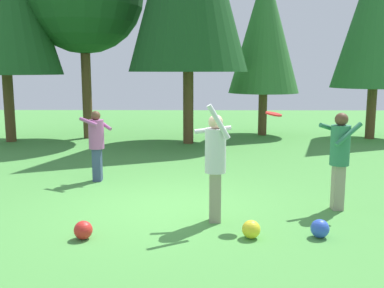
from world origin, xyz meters
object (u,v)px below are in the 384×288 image
Objects in this scene: person_thrower at (215,158)px; person_bystander at (96,140)px; frisbee at (274,114)px; tree_right at (265,30)px; person_catcher at (340,153)px; ball_yellow at (251,229)px; tree_far_right at (378,11)px; ball_red at (83,230)px; ball_blue at (320,229)px.

person_thrower is 3.72m from person_bystander.
tree_right is (1.24, 9.84, 2.19)m from frisbee.
person_bystander is at bearing 122.30° from person_thrower.
person_thrower is 10.66m from tree_right.
ball_yellow is at bearing 18.58° from person_catcher.
ball_red is at bearing -128.59° from tree_far_right.
ball_red is at bearing -111.02° from tree_right.
person_thrower reaches higher than ball_yellow.
tree_far_right is at bearing 60.69° from frisbee.
frisbee is (0.95, 0.18, 0.70)m from person_thrower.
person_thrower is 7.04× the size of ball_blue.
ball_red is 2.49m from ball_yellow.
ball_blue is (4.08, -3.41, -0.80)m from person_bystander.
ball_yellow is (0.51, -0.75, -0.93)m from person_thrower.
frisbee is at bearing -97.18° from tree_right.
person_catcher is at bearing -89.86° from tree_right.
ball_blue is at bearing 1.79° from ball_red.
person_thrower is 1.24× the size of person_bystander.
person_bystander is 4.68m from ball_yellow.
person_bystander is 4.39× the size of frisbee.
tree_right reaches higher than frisbee.
person_catcher is 6.30× the size of ball_red.
frisbee is 1.31× the size of ball_red.
ball_blue is (0.59, -0.89, -1.62)m from frisbee.
frisbee is at bearing 64.68° from ball_yellow.
person_thrower is 5.43× the size of frisbee.
person_catcher is at bearing 12.71° from person_bystander.
ball_red is 13.51m from tree_far_right.
ball_blue is (1.54, -0.70, -0.92)m from person_thrower.
person_bystander is 5.69× the size of ball_blue.
person_thrower is at bearing 22.41° from ball_red.
tree_far_right reaches higher than ball_yellow.
person_catcher reaches higher than ball_blue.
frisbee reaches higher than ball_yellow.
person_bystander is 11.30m from tree_far_right.
tree_far_right is at bearing 61.06° from ball_yellow.
frisbee is 3.49m from ball_red.
frisbee reaches higher than ball_red.
ball_blue is at bearing -114.29° from tree_far_right.
person_catcher is 1.54m from frisbee.
person_thrower is 0.27× the size of tree_far_right.
person_thrower is at bearing -102.33° from tree_right.
person_catcher is at bearing 6.04° from person_thrower.
person_bystander is 5.74× the size of ball_red.
person_catcher is at bearing 21.31° from frisbee.
ball_red is at bearing -45.00° from person_bystander.
person_catcher is (2.21, 0.68, -0.03)m from person_thrower.
tree_far_right reaches higher than ball_red.
person_thrower reaches higher than ball_red.
tree_far_right reaches higher than ball_blue.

